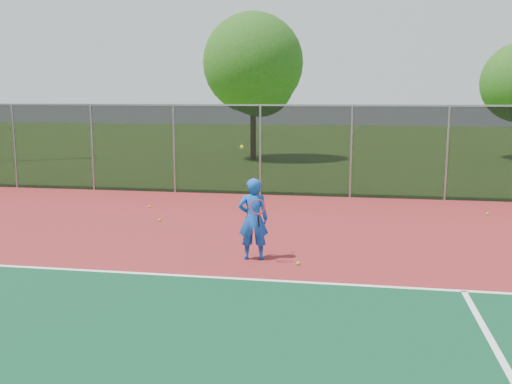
% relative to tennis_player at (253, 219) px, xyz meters
% --- Properties ---
extents(ground, '(120.00, 120.00, 0.00)m').
position_rel_tennis_player_xyz_m(ground, '(1.88, -4.34, -0.86)').
color(ground, '#39631C').
rests_on(ground, ground).
extents(court_apron, '(30.00, 20.00, 0.02)m').
position_rel_tennis_player_xyz_m(court_apron, '(1.88, -2.34, -0.85)').
color(court_apron, maroon).
rests_on(court_apron, ground).
extents(fence_back, '(30.00, 0.06, 3.03)m').
position_rel_tennis_player_xyz_m(fence_back, '(1.88, 7.66, 0.70)').
color(fence_back, black).
rests_on(fence_back, court_apron).
extents(tennis_player, '(0.67, 0.66, 2.32)m').
position_rel_tennis_player_xyz_m(tennis_player, '(0.00, 0.00, 0.00)').
color(tennis_player, blue).
rests_on(tennis_player, court_apron).
extents(practice_ball_0, '(0.07, 0.07, 0.07)m').
position_rel_tennis_player_xyz_m(practice_ball_0, '(-4.01, 4.81, -0.81)').
color(practice_ball_0, '#B4C817').
rests_on(practice_ball_0, court_apron).
extents(practice_ball_1, '(0.07, 0.07, 0.07)m').
position_rel_tennis_player_xyz_m(practice_ball_1, '(0.95, -0.27, -0.81)').
color(practice_ball_1, '#B4C817').
rests_on(practice_ball_1, court_apron).
extents(practice_ball_3, '(0.07, 0.07, 0.07)m').
position_rel_tennis_player_xyz_m(practice_ball_3, '(5.72, 5.43, -0.81)').
color(practice_ball_3, '#B4C817').
rests_on(practice_ball_3, court_apron).
extents(practice_ball_5, '(0.07, 0.07, 0.07)m').
position_rel_tennis_player_xyz_m(practice_ball_5, '(-3.08, 3.08, -0.81)').
color(practice_ball_5, '#B4C817').
rests_on(practice_ball_5, court_apron).
extents(tree_back_left, '(5.15, 5.15, 7.56)m').
position_rel_tennis_player_xyz_m(tree_back_left, '(-3.15, 18.25, 3.88)').
color(tree_back_left, '#351E13').
rests_on(tree_back_left, ground).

